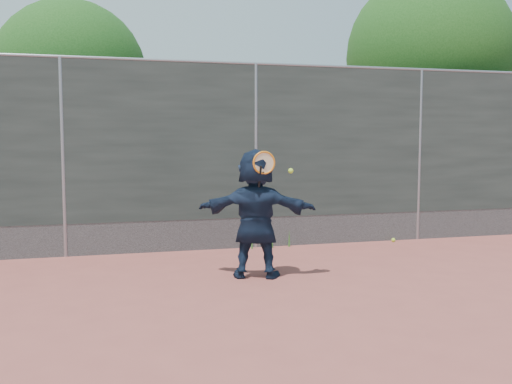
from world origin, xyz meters
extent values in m
plane|color=#9E4C42|center=(0.00, 0.00, 0.00)|extent=(80.00, 80.00, 0.00)
imported|color=#142138|center=(-0.53, 1.51, 0.83)|extent=(1.62, 0.97, 1.66)
sphere|color=#B9EC34|center=(2.45, 3.35, 0.03)|extent=(0.07, 0.07, 0.07)
cube|color=#38423D|center=(0.00, 3.50, 1.75)|extent=(20.00, 0.04, 2.50)
cube|color=slate|center=(0.00, 3.50, 0.25)|extent=(20.00, 0.03, 0.50)
cylinder|color=gray|center=(0.00, 3.50, 3.00)|extent=(20.00, 0.05, 0.05)
cylinder|color=gray|center=(-3.00, 3.50, 1.50)|extent=(0.06, 0.06, 3.00)
cylinder|color=gray|center=(0.00, 3.50, 1.50)|extent=(0.06, 0.06, 3.00)
cylinder|color=gray|center=(3.00, 3.50, 1.50)|extent=(0.06, 0.06, 3.00)
torus|color=orange|center=(-0.48, 1.31, 1.49)|extent=(0.29, 0.03, 0.29)
cylinder|color=beige|center=(-0.48, 1.31, 1.49)|extent=(0.25, 0.02, 0.25)
cylinder|color=black|center=(-0.53, 1.33, 1.29)|extent=(0.03, 0.13, 0.33)
sphere|color=#B9EC34|center=(-0.10, 1.38, 1.38)|extent=(0.07, 0.07, 0.07)
cylinder|color=#382314|center=(4.50, 5.70, 1.30)|extent=(0.28, 0.28, 2.60)
sphere|color=#23561C|center=(4.50, 5.70, 3.59)|extent=(3.60, 3.60, 3.60)
sphere|color=#23561C|center=(5.22, 5.90, 3.23)|extent=(2.52, 2.52, 2.52)
cylinder|color=#382314|center=(-3.00, 6.50, 1.10)|extent=(0.28, 0.28, 2.20)
sphere|color=#23561C|center=(-3.00, 6.50, 3.03)|extent=(3.00, 3.00, 3.00)
sphere|color=#23561C|center=(-2.40, 6.70, 2.73)|extent=(2.10, 2.10, 2.10)
cone|color=#387226|center=(0.25, 3.38, 0.13)|extent=(0.03, 0.03, 0.26)
cone|color=#387226|center=(0.55, 3.40, 0.15)|extent=(0.03, 0.03, 0.30)
cone|color=#387226|center=(-0.10, 3.36, 0.11)|extent=(0.03, 0.03, 0.22)
camera|label=1|loc=(-2.40, -5.52, 1.77)|focal=40.00mm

